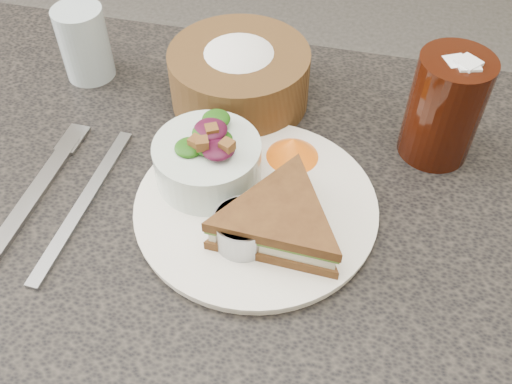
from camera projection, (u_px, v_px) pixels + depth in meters
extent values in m
cube|color=black|center=(221.00, 367.00, 0.90)|extent=(1.00, 0.70, 0.75)
cylinder|color=silver|center=(256.00, 207.00, 0.62)|extent=(0.26, 0.26, 0.01)
cylinder|color=gray|center=(243.00, 229.00, 0.57)|extent=(0.07, 0.07, 0.04)
cone|color=orange|center=(293.00, 148.00, 0.66)|extent=(0.08, 0.08, 0.03)
cube|color=gray|center=(32.00, 198.00, 0.64)|extent=(0.02, 0.20, 0.01)
cube|color=#A1A5AB|center=(84.00, 202.00, 0.63)|extent=(0.02, 0.23, 0.00)
cylinder|color=#A4B8C0|center=(84.00, 43.00, 0.75)|extent=(0.07, 0.07, 0.10)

